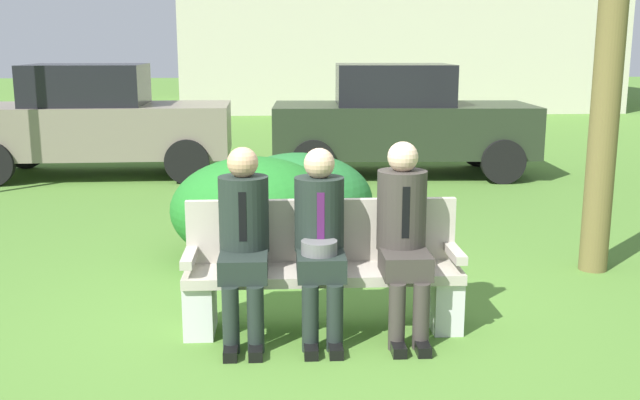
# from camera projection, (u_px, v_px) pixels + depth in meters

# --- Properties ---
(ground_plane) EXTENTS (80.00, 80.00, 0.00)m
(ground_plane) POSITION_uv_depth(u_px,v_px,m) (302.00, 317.00, 5.41)
(ground_plane) COLOR #4E7C2E
(park_bench) EXTENTS (1.91, 0.44, 0.90)m
(park_bench) POSITION_uv_depth(u_px,v_px,m) (323.00, 270.00, 5.14)
(park_bench) COLOR #B7AD9E
(park_bench) RESTS_ON ground
(seated_man_left) EXTENTS (0.34, 0.72, 1.30)m
(seated_man_left) POSITION_uv_depth(u_px,v_px,m) (244.00, 234.00, 4.92)
(seated_man_left) COLOR #1E2823
(seated_man_left) RESTS_ON ground
(seated_man_middle) EXTENTS (0.34, 0.72, 1.29)m
(seated_man_middle) POSITION_uv_depth(u_px,v_px,m) (320.00, 234.00, 4.94)
(seated_man_middle) COLOR #1E2823
(seated_man_middle) RESTS_ON ground
(seated_man_right) EXTENTS (0.34, 0.72, 1.33)m
(seated_man_right) POSITION_uv_depth(u_px,v_px,m) (403.00, 229.00, 4.98)
(seated_man_right) COLOR #38332D
(seated_man_right) RESTS_ON ground
(shrub_near_bench) EXTENTS (1.48, 1.35, 0.92)m
(shrub_near_bench) POSITION_uv_depth(u_px,v_px,m) (298.00, 200.00, 7.27)
(shrub_near_bench) COLOR #22682C
(shrub_near_bench) RESTS_ON ground
(shrub_mid_lawn) EXTENTS (1.54, 1.41, 0.96)m
(shrub_mid_lawn) POSITION_uv_depth(u_px,v_px,m) (254.00, 209.00, 6.78)
(shrub_mid_lawn) COLOR #206C23
(shrub_mid_lawn) RESTS_ON ground
(parked_car_near) EXTENTS (3.94, 1.78, 1.68)m
(parked_car_near) POSITION_uv_depth(u_px,v_px,m) (97.00, 121.00, 11.09)
(parked_car_near) COLOR slate
(parked_car_near) RESTS_ON ground
(parked_car_far) EXTENTS (3.96, 1.84, 1.68)m
(parked_car_far) POSITION_uv_depth(u_px,v_px,m) (400.00, 120.00, 11.17)
(parked_car_far) COLOR #232D1E
(parked_car_far) RESTS_ON ground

